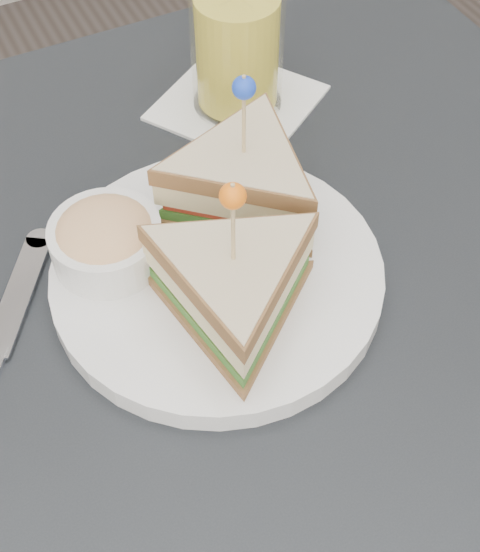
# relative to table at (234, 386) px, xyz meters

# --- Properties ---
(table) EXTENTS (0.80, 0.80, 0.75)m
(table) POSITION_rel_table_xyz_m (0.00, 0.00, 0.00)
(table) COLOR black
(table) RESTS_ON ground
(plate_meal) EXTENTS (0.29, 0.29, 0.15)m
(plate_meal) POSITION_rel_table_xyz_m (0.02, 0.05, 0.12)
(plate_meal) COLOR white
(plate_meal) RESTS_ON table
(drink_set) EXTENTS (0.18, 0.18, 0.17)m
(drink_set) POSITION_rel_table_xyz_m (0.12, 0.23, 0.15)
(drink_set) COLOR white
(drink_set) RESTS_ON table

